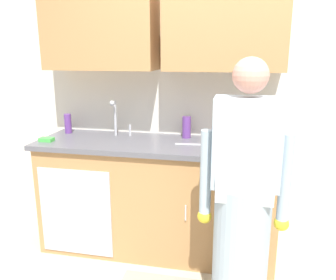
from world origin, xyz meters
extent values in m
cube|color=silver|center=(0.00, 1.05, 1.35)|extent=(4.80, 0.10, 2.70)
cube|color=#B27F4C|center=(-1.04, 0.83, 1.85)|extent=(0.91, 0.34, 0.70)
cube|color=#B27F4C|center=(-0.05, 0.83, 1.85)|extent=(0.91, 0.34, 0.70)
cube|color=#B27F4C|center=(-0.55, 0.70, 0.45)|extent=(1.90, 0.60, 0.90)
cube|color=#B7BABF|center=(-1.15, 0.39, 0.41)|extent=(0.60, 0.01, 0.72)
cylinder|color=silver|center=(-0.27, 0.39, 0.50)|extent=(0.01, 0.01, 0.12)
cylinder|color=silver|center=(0.16, 0.39, 0.50)|extent=(0.01, 0.01, 0.12)
cube|color=#595960|center=(-0.55, 0.70, 0.92)|extent=(1.96, 0.66, 0.04)
cube|color=#B7BABF|center=(-0.92, 0.70, 0.92)|extent=(0.50, 0.36, 0.03)
cylinder|color=#B7BABF|center=(-0.96, 0.85, 1.09)|extent=(0.02, 0.02, 0.30)
sphere|color=#B7BABF|center=(-0.96, 0.79, 1.23)|extent=(0.04, 0.04, 0.04)
cylinder|color=#B7BABF|center=(-0.83, 0.85, 0.99)|extent=(0.02, 0.02, 0.10)
cylinder|color=#A3B7C6|center=(0.13, 0.04, 0.44)|extent=(0.34, 0.34, 0.88)
cube|color=#A3B7C6|center=(0.13, 0.04, 1.14)|extent=(0.38, 0.22, 0.52)
sphere|color=#E09A84|center=(0.13, 0.04, 1.52)|extent=(0.20, 0.20, 0.20)
cube|color=white|center=(0.13, -0.08, 0.90)|extent=(0.32, 0.04, 0.16)
cylinder|color=#A3B7C6|center=(-0.10, 0.06, 0.93)|extent=(0.07, 0.07, 0.55)
sphere|color=yellow|center=(-0.10, 0.06, 0.65)|extent=(0.09, 0.09, 0.09)
cylinder|color=#A3B7C6|center=(0.36, 0.06, 0.93)|extent=(0.07, 0.07, 0.55)
sphere|color=yellow|center=(0.36, 0.06, 0.65)|extent=(0.09, 0.09, 0.09)
cylinder|color=#66388C|center=(-0.34, 0.89, 1.03)|extent=(0.07, 0.07, 0.18)
cylinder|color=#66388C|center=(-1.40, 0.85, 1.03)|extent=(0.06, 0.06, 0.17)
cylinder|color=#2D8C4C|center=(0.15, 0.90, 1.03)|extent=(0.07, 0.07, 0.18)
cylinder|color=#E05933|center=(0.03, 0.93, 1.04)|extent=(0.06, 0.06, 0.21)
cylinder|color=#33478C|center=(0.31, 0.65, 0.99)|extent=(0.08, 0.08, 0.10)
cube|color=silver|center=(-0.28, 0.67, 0.94)|extent=(0.24, 0.05, 0.01)
cube|color=#4CBF4C|center=(-1.43, 0.53, 0.96)|extent=(0.11, 0.07, 0.03)
camera|label=1|loc=(0.08, -1.90, 1.64)|focal=36.78mm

